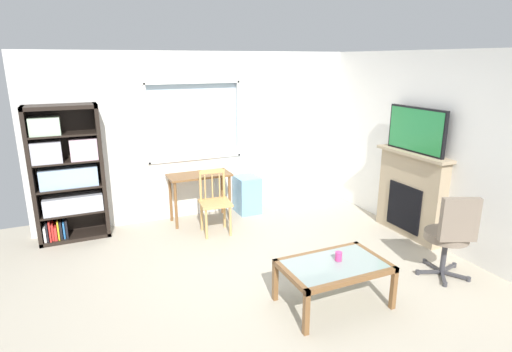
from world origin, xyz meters
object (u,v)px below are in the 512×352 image
office_chair (451,233)px  sippy_cup (339,256)px  plastic_drawer_unit (247,194)px  coffee_table (334,269)px  tv (416,130)px  desk_under_window (200,182)px  wooden_chair (215,201)px  bookshelf (66,173)px  fireplace (410,194)px

office_chair → sippy_cup: bearing=174.7°
plastic_drawer_unit → coffee_table: (-0.24, -2.77, 0.09)m
tv → office_chair: (-0.47, -1.12, -0.93)m
desk_under_window → coffee_table: 2.79m
plastic_drawer_unit → tv: tv is taller
plastic_drawer_unit → office_chair: size_ratio=0.59×
office_chair → coffee_table: office_chair is taller
desk_under_window → wooden_chair: size_ratio=1.03×
wooden_chair → coffee_table: (0.50, -2.21, -0.08)m
bookshelf → sippy_cup: 3.72m
plastic_drawer_unit → sippy_cup: 2.74m
office_chair → coffee_table: bearing=176.6°
tv → office_chair: bearing=-112.7°
tv → sippy_cup: tv is taller
bookshelf → tv: (4.28, -1.80, 0.56)m
desk_under_window → tv: (2.49, -1.69, 0.88)m
bookshelf → tv: bookshelf is taller
wooden_chair → sippy_cup: wooden_chair is taller
coffee_table → sippy_cup: bearing=29.0°
coffee_table → bookshelf: bearing=129.7°
desk_under_window → wooden_chair: (0.06, -0.51, -0.14)m
plastic_drawer_unit → sippy_cup: (-0.16, -2.73, 0.20)m
wooden_chair → fireplace: bearing=-25.6°
plastic_drawer_unit → sippy_cup: size_ratio=6.54×
desk_under_window → wooden_chair: bearing=-83.3°
office_chair → sippy_cup: (-1.39, 0.13, -0.06)m
plastic_drawer_unit → office_chair: bearing=-66.8°
plastic_drawer_unit → coffee_table: 2.78m
desk_under_window → sippy_cup: 2.76m
wooden_chair → sippy_cup: (0.57, -2.17, 0.03)m
bookshelf → office_chair: (3.81, -2.92, -0.37)m
plastic_drawer_unit → sippy_cup: plastic_drawer_unit is taller
wooden_chair → office_chair: 3.02m
bookshelf → wooden_chair: (1.85, -0.62, -0.46)m
wooden_chair → bookshelf: bearing=161.5°
office_chair → coffee_table: size_ratio=0.96×
tv → coffee_table: bearing=-151.8°
desk_under_window → office_chair: size_ratio=0.93×
fireplace → office_chair: bearing=-113.5°
wooden_chair → desk_under_window: bearing=96.7°
bookshelf → plastic_drawer_unit: size_ratio=3.11×
desk_under_window → office_chair: (2.02, -2.81, -0.05)m
sippy_cup → wooden_chair: bearing=104.7°
wooden_chair → tv: tv is taller
desk_under_window → plastic_drawer_unit: (0.80, 0.05, -0.31)m
sippy_cup → tv: bearing=28.1°
desk_under_window → plastic_drawer_unit: size_ratio=1.57×
fireplace → sippy_cup: (-1.88, -0.99, -0.10)m
coffee_table → tv: bearing=28.2°
fireplace → bookshelf: bearing=157.3°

